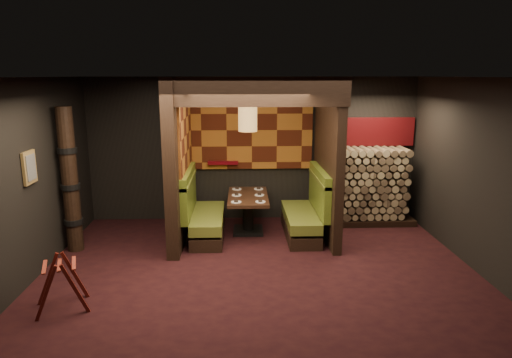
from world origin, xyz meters
The scene contains 23 objects.
floor centered at (0.00, 0.00, -0.01)m, with size 6.50×5.50×0.02m, color black.
ceiling centered at (0.00, 0.00, 2.86)m, with size 6.50×5.50×0.02m, color black.
wall_back centered at (0.00, 2.76, 1.43)m, with size 6.50×0.02×2.85m, color black.
wall_front centered at (0.00, -2.76, 1.43)m, with size 6.50×0.02×2.85m, color black.
wall_left centered at (-3.26, 0.00, 1.43)m, with size 0.02×5.50×2.85m, color black.
wall_right centered at (3.26, 0.00, 1.43)m, with size 0.02×5.50×2.85m, color black.
partition_left centered at (-1.35, 1.65, 1.43)m, with size 0.20×2.20×2.85m, color black.
partition_right centered at (1.30, 1.70, 1.43)m, with size 0.15×2.10×2.85m, color black.
header_beam centered at (-0.02, 0.70, 2.63)m, with size 2.85×0.18×0.44m, color black.
tapa_back_panel centered at (-0.02, 2.71, 1.82)m, with size 2.40×0.06×1.55m, color #94531B.
tapa_side_panel centered at (-1.23, 1.82, 1.85)m, with size 0.04×1.85×1.45m, color #94531B.
lacquer_shelf centered at (-0.60, 2.65, 1.18)m, with size 0.60×0.12×0.07m, color #56060E.
booth_bench_left centered at (-0.96, 1.65, 0.40)m, with size 0.68×1.60×1.14m.
booth_bench_right centered at (0.93, 1.65, 0.40)m, with size 0.68×1.60×1.14m.
dining_table centered at (-0.12, 1.87, 0.48)m, with size 0.75×1.36×0.71m.
place_settings centered at (-0.12, 1.87, 0.72)m, with size 0.62×1.11×0.03m.
pendant_lamp centered at (-0.12, 1.82, 2.13)m, with size 0.33×0.33×0.95m.
framed_picture centered at (-3.22, 0.10, 1.62)m, with size 0.05×0.36×0.46m.
luggage_rack centered at (-2.53, -0.90, 0.36)m, with size 0.77×0.65×0.72m.
totem_column centered at (-3.05, 1.10, 1.19)m, with size 0.31×0.31×2.40m.
firewood_stack centered at (2.29, 2.35, 0.75)m, with size 1.73×0.70×1.50m.
mosaic_header centered at (2.29, 2.68, 1.78)m, with size 1.83×0.10×0.56m, color maroon.
bay_front_post centered at (1.39, 1.96, 1.43)m, with size 0.08×0.08×2.85m, color black.
Camera 1 is at (-0.31, -6.26, 2.88)m, focal length 32.00 mm.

